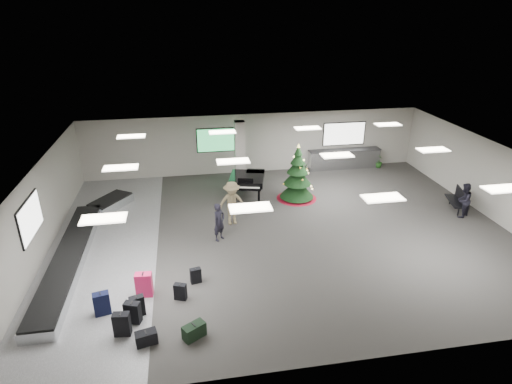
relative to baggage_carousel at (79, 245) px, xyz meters
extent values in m
plane|color=#32302D|center=(7.84, 0.08, -0.21)|extent=(18.00, 18.00, 0.00)
cube|color=#A4A196|center=(7.84, 7.08, 1.39)|extent=(18.00, 0.02, 3.20)
cube|color=#A4A196|center=(7.84, -6.92, 1.39)|extent=(18.00, 0.02, 3.20)
cube|color=#A4A196|center=(-1.16, 0.08, 1.39)|extent=(0.02, 14.00, 3.20)
cube|color=#A4A196|center=(16.84, 0.08, 1.39)|extent=(0.02, 14.00, 3.20)
cube|color=silver|center=(7.84, 0.08, 2.99)|extent=(18.00, 14.00, 0.02)
cube|color=slate|center=(0.84, 0.08, -0.21)|extent=(4.00, 14.00, 0.01)
cube|color=#B2AAA2|center=(6.84, 5.68, 1.39)|extent=(0.50, 0.50, 3.20)
cube|color=green|center=(5.84, 7.03, 1.69)|extent=(2.20, 0.08, 1.30)
cube|color=white|center=(12.84, 7.03, 1.69)|extent=(2.40, 0.08, 1.30)
cube|color=white|center=(-1.11, -0.92, 1.69)|extent=(0.08, 2.10, 1.30)
cube|color=white|center=(1.84, -3.92, 2.93)|extent=(1.20, 0.60, 0.04)
cube|color=white|center=(1.84, 0.08, 2.93)|extent=(1.20, 0.60, 0.04)
cube|color=white|center=(1.84, 4.08, 2.93)|extent=(1.20, 0.60, 0.04)
cube|color=white|center=(5.84, -3.92, 2.93)|extent=(1.20, 0.60, 0.04)
cube|color=white|center=(5.84, 0.08, 2.93)|extent=(1.20, 0.60, 0.04)
cube|color=white|center=(5.84, 4.08, 2.93)|extent=(1.20, 0.60, 0.04)
cube|color=white|center=(9.84, -3.92, 2.93)|extent=(1.20, 0.60, 0.04)
cube|color=white|center=(9.84, 0.08, 2.93)|extent=(1.20, 0.60, 0.04)
cube|color=white|center=(9.84, 4.08, 2.93)|extent=(1.20, 0.60, 0.04)
cube|color=white|center=(13.84, -3.92, 2.93)|extent=(1.20, 0.60, 0.04)
cube|color=white|center=(13.84, 0.08, 2.93)|extent=(1.20, 0.60, 0.04)
cube|color=white|center=(13.84, 4.08, 2.93)|extent=(1.20, 0.60, 0.04)
cube|color=silver|center=(-0.16, -0.92, -0.02)|extent=(1.00, 8.00, 0.38)
cube|color=black|center=(-0.16, -0.92, 0.19)|extent=(0.95, 7.90, 0.05)
cube|color=silver|center=(0.64, 3.68, -0.02)|extent=(1.97, 2.21, 0.38)
cube|color=black|center=(0.64, 3.68, 0.19)|extent=(1.87, 2.10, 0.05)
cube|color=silver|center=(12.84, 6.73, 0.31)|extent=(4.00, 0.60, 1.05)
cube|color=#29292B|center=(12.84, 6.73, 0.85)|extent=(4.05, 0.65, 0.04)
cube|color=black|center=(2.09, -4.90, 0.14)|extent=(0.48, 0.30, 0.70)
cube|color=black|center=(2.09, -4.90, 0.50)|extent=(0.05, 0.15, 0.02)
cube|color=black|center=(2.44, -4.13, 0.11)|extent=(0.46, 0.33, 0.65)
cube|color=black|center=(2.44, -4.13, 0.45)|extent=(0.07, 0.14, 0.02)
cube|color=#DF1D55|center=(2.58, -3.21, 0.19)|extent=(0.53, 0.33, 0.80)
cube|color=black|center=(2.58, -3.21, 0.60)|extent=(0.05, 0.18, 0.02)
cube|color=black|center=(4.19, -2.78, 0.05)|extent=(0.38, 0.27, 0.53)
cube|color=black|center=(4.19, -2.78, 0.32)|extent=(0.05, 0.12, 0.02)
cube|color=black|center=(1.41, -3.89, 0.15)|extent=(0.51, 0.36, 0.72)
cube|color=black|center=(1.41, -3.89, 0.52)|extent=(0.06, 0.17, 0.02)
cube|color=black|center=(2.33, -4.42, 0.12)|extent=(0.50, 0.38, 0.67)
cube|color=black|center=(2.33, -4.42, 0.47)|extent=(0.08, 0.15, 0.02)
cube|color=black|center=(4.03, -5.34, 0.00)|extent=(0.70, 0.60, 0.42)
cube|color=black|center=(4.03, -5.34, 0.22)|extent=(0.13, 0.18, 0.02)
cube|color=black|center=(3.68, -3.58, 0.06)|extent=(0.42, 0.32, 0.54)
cube|color=black|center=(3.68, -3.58, 0.34)|extent=(0.07, 0.12, 0.02)
cube|color=black|center=(2.75, -5.35, -0.03)|extent=(0.63, 0.44, 0.37)
cube|color=black|center=(2.75, -5.35, 0.17)|extent=(0.07, 0.19, 0.02)
cone|color=maroon|center=(9.19, 3.18, -0.15)|extent=(1.89, 1.89, 0.12)
cylinder|color=#3F2819|center=(9.19, 3.18, 0.04)|extent=(0.12, 0.12, 0.50)
cone|color=black|center=(9.19, 3.18, 0.33)|extent=(1.59, 1.59, 0.90)
cone|color=black|center=(9.19, 3.18, 0.93)|extent=(1.29, 1.29, 0.80)
cone|color=black|center=(9.19, 3.18, 1.43)|extent=(1.00, 1.00, 0.70)
cone|color=black|center=(9.19, 3.18, 1.83)|extent=(0.70, 0.70, 0.60)
cone|color=black|center=(9.19, 3.18, 2.18)|extent=(0.40, 0.40, 0.45)
cone|color=#FFE566|center=(9.19, 3.18, 2.40)|extent=(0.16, 0.16, 0.18)
cube|color=black|center=(6.93, 3.94, 0.63)|extent=(1.97, 2.12, 0.29)
cube|color=black|center=(6.70, 3.00, 0.54)|extent=(1.51, 0.66, 0.10)
cube|color=white|center=(6.69, 2.97, 0.61)|extent=(1.33, 0.46, 0.02)
cube|color=black|center=(6.76, 3.25, 0.83)|extent=(0.70, 0.20, 0.23)
cylinder|color=black|center=(6.16, 3.40, 0.14)|extent=(0.10, 0.10, 0.70)
cylinder|color=black|center=(7.35, 3.10, 0.14)|extent=(0.10, 0.10, 0.70)
cylinder|color=black|center=(7.10, 4.64, 0.14)|extent=(0.10, 0.10, 0.70)
cube|color=black|center=(15.81, 0.78, 0.20)|extent=(0.89, 1.56, 0.06)
cylinder|color=black|center=(15.81, 0.19, -0.02)|extent=(0.06, 0.06, 0.39)
cylinder|color=black|center=(15.81, 1.37, -0.02)|extent=(0.06, 0.06, 0.39)
cube|color=black|center=(16.04, 0.78, 0.48)|extent=(0.46, 1.43, 0.49)
imported|color=black|center=(5.23, -0.09, 0.55)|extent=(0.65, 0.65, 1.53)
imported|color=#7D6E4D|center=(5.88, 1.16, 0.72)|extent=(1.25, 0.76, 1.87)
imported|color=black|center=(15.71, 0.11, 0.55)|extent=(0.94, 0.89, 1.53)
imported|color=#173D13|center=(10.31, 5.86, 0.15)|extent=(0.50, 0.46, 0.73)
imported|color=#173D13|center=(14.81, 6.49, 0.15)|extent=(0.57, 0.57, 0.72)
camera|label=1|loc=(4.13, -14.70, 8.18)|focal=30.00mm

